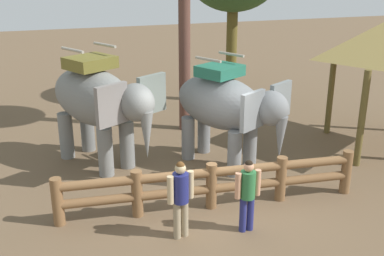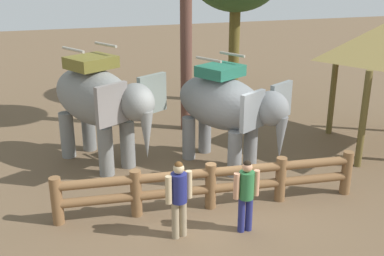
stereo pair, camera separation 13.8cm
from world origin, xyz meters
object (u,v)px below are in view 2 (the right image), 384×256
object	(u,v)px
elephant_center	(226,106)
elephant_near_left	(99,100)
tourist_woman_in_black	(246,191)
tourist_man_in_blue	(179,194)
log_fence	(211,183)

from	to	relation	value
elephant_center	elephant_near_left	bearing A→B (deg)	161.30
elephant_near_left	tourist_woman_in_black	world-z (taller)	elephant_near_left
elephant_near_left	tourist_man_in_blue	distance (m)	4.21
elephant_near_left	tourist_man_in_blue	size ratio (longest dim) A/B	2.26
elephant_center	log_fence	bearing A→B (deg)	-118.84
elephant_near_left	tourist_woman_in_black	xyz separation A→B (m)	(2.33, -4.19, -0.88)
log_fence	elephant_center	bearing A→B (deg)	61.16
elephant_near_left	tourist_man_in_blue	world-z (taller)	elephant_near_left
log_fence	elephant_near_left	distance (m)	3.85
elephant_center	tourist_woman_in_black	world-z (taller)	elephant_center
log_fence	elephant_center	xyz separation A→B (m)	(1.12, 2.04, 1.04)
elephant_near_left	tourist_man_in_blue	xyz separation A→B (m)	(1.00, -4.01, -0.84)
log_fence	elephant_near_left	xyz separation A→B (m)	(-1.97, 3.09, 1.17)
elephant_center	tourist_man_in_blue	xyz separation A→B (m)	(-2.10, -2.96, -0.71)
log_fence	tourist_man_in_blue	size ratio (longest dim) A/B	4.14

